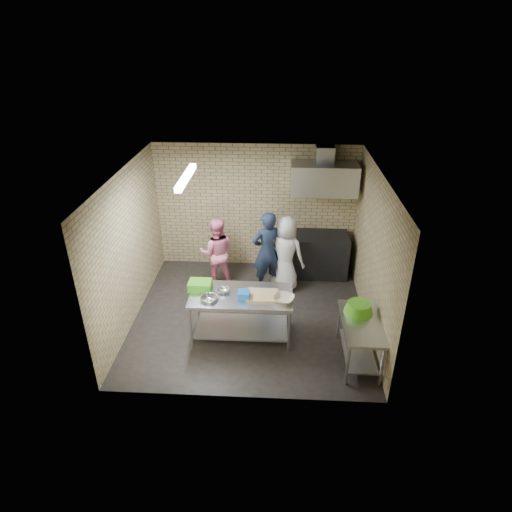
{
  "coord_description": "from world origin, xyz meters",
  "views": [
    {
      "loc": [
        0.48,
        -6.62,
        4.8
      ],
      "look_at": [
        0.1,
        0.2,
        1.15
      ],
      "focal_mm": 30.72,
      "sensor_mm": 36.0,
      "label": 1
    }
  ],
  "objects_px": {
    "green_crate": "(200,285)",
    "woman_white": "(286,253)",
    "stove": "(318,254)",
    "blue_tub": "(244,295)",
    "bottle_green": "(345,180)",
    "bottle_red": "(325,179)",
    "side_counter": "(359,341)",
    "woman_pink": "(217,252)",
    "man_navy": "(267,251)",
    "green_basin": "(359,308)",
    "prep_table": "(242,315)"
  },
  "relations": [
    {
      "from": "green_crate",
      "to": "woman_white",
      "type": "relative_size",
      "value": 0.24
    },
    {
      "from": "stove",
      "to": "blue_tub",
      "type": "height_order",
      "value": "blue_tub"
    },
    {
      "from": "blue_tub",
      "to": "bottle_green",
      "type": "height_order",
      "value": "bottle_green"
    },
    {
      "from": "stove",
      "to": "bottle_red",
      "type": "xyz_separation_m",
      "value": [
        0.05,
        0.24,
        1.58
      ]
    },
    {
      "from": "side_counter",
      "to": "blue_tub",
      "type": "bearing_deg",
      "value": 167.49
    },
    {
      "from": "bottle_red",
      "to": "woman_pink",
      "type": "height_order",
      "value": "bottle_red"
    },
    {
      "from": "bottle_red",
      "to": "woman_white",
      "type": "bearing_deg",
      "value": -132.14
    },
    {
      "from": "green_crate",
      "to": "man_navy",
      "type": "height_order",
      "value": "man_navy"
    },
    {
      "from": "woman_white",
      "to": "blue_tub",
      "type": "bearing_deg",
      "value": 95.47
    },
    {
      "from": "green_crate",
      "to": "blue_tub",
      "type": "bearing_deg",
      "value": -16.35
    },
    {
      "from": "green_basin",
      "to": "man_navy",
      "type": "distance_m",
      "value": 2.39
    },
    {
      "from": "blue_tub",
      "to": "green_crate",
      "type": "bearing_deg",
      "value": 163.65
    },
    {
      "from": "bottle_green",
      "to": "woman_pink",
      "type": "height_order",
      "value": "bottle_green"
    },
    {
      "from": "prep_table",
      "to": "stove",
      "type": "bearing_deg",
      "value": 57.05
    },
    {
      "from": "prep_table",
      "to": "green_crate",
      "type": "relative_size",
      "value": 4.5
    },
    {
      "from": "side_counter",
      "to": "blue_tub",
      "type": "xyz_separation_m",
      "value": [
        -1.85,
        0.41,
        0.53
      ]
    },
    {
      "from": "green_crate",
      "to": "woman_white",
      "type": "distance_m",
      "value": 2.11
    },
    {
      "from": "green_crate",
      "to": "green_basin",
      "type": "bearing_deg",
      "value": -8.39
    },
    {
      "from": "stove",
      "to": "green_crate",
      "type": "distance_m",
      "value": 3.06
    },
    {
      "from": "blue_tub",
      "to": "bottle_red",
      "type": "bearing_deg",
      "value": 60.63
    },
    {
      "from": "green_crate",
      "to": "bottle_red",
      "type": "xyz_separation_m",
      "value": [
        2.2,
        2.36,
        1.11
      ]
    },
    {
      "from": "stove",
      "to": "green_basin",
      "type": "xyz_separation_m",
      "value": [
        0.43,
        -2.5,
        0.38
      ]
    },
    {
      "from": "green_basin",
      "to": "woman_pink",
      "type": "xyz_separation_m",
      "value": [
        -2.52,
        1.94,
        -0.1
      ]
    },
    {
      "from": "side_counter",
      "to": "green_crate",
      "type": "height_order",
      "value": "green_crate"
    },
    {
      "from": "green_basin",
      "to": "woman_white",
      "type": "height_order",
      "value": "woman_white"
    },
    {
      "from": "man_navy",
      "to": "woman_pink",
      "type": "xyz_separation_m",
      "value": [
        -1.01,
        0.09,
        -0.1
      ]
    },
    {
      "from": "side_counter",
      "to": "stove",
      "type": "height_order",
      "value": "stove"
    },
    {
      "from": "woman_white",
      "to": "man_navy",
      "type": "bearing_deg",
      "value": 35.29
    },
    {
      "from": "side_counter",
      "to": "stove",
      "type": "distance_m",
      "value": 2.79
    },
    {
      "from": "prep_table",
      "to": "woman_pink",
      "type": "height_order",
      "value": "woman_pink"
    },
    {
      "from": "bottle_red",
      "to": "woman_pink",
      "type": "xyz_separation_m",
      "value": [
        -2.14,
        -0.8,
        -1.3
      ]
    },
    {
      "from": "green_basin",
      "to": "bottle_red",
      "type": "xyz_separation_m",
      "value": [
        -0.38,
        2.74,
        1.19
      ]
    },
    {
      "from": "man_navy",
      "to": "woman_pink",
      "type": "relative_size",
      "value": 1.13
    },
    {
      "from": "stove",
      "to": "man_navy",
      "type": "relative_size",
      "value": 0.72
    },
    {
      "from": "bottle_green",
      "to": "woman_pink",
      "type": "relative_size",
      "value": 0.1
    },
    {
      "from": "stove",
      "to": "blue_tub",
      "type": "relative_size",
      "value": 6.38
    },
    {
      "from": "prep_table",
      "to": "woman_pink",
      "type": "bearing_deg",
      "value": 110.81
    },
    {
      "from": "side_counter",
      "to": "blue_tub",
      "type": "height_order",
      "value": "blue_tub"
    },
    {
      "from": "green_basin",
      "to": "man_navy",
      "type": "height_order",
      "value": "man_navy"
    },
    {
      "from": "man_navy",
      "to": "woman_white",
      "type": "relative_size",
      "value": 1.07
    },
    {
      "from": "green_basin",
      "to": "bottle_green",
      "type": "xyz_separation_m",
      "value": [
        0.02,
        2.74,
        1.18
      ]
    },
    {
      "from": "side_counter",
      "to": "woman_pink",
      "type": "relative_size",
      "value": 0.82
    },
    {
      "from": "stove",
      "to": "green_basin",
      "type": "height_order",
      "value": "green_basin"
    },
    {
      "from": "green_basin",
      "to": "woman_pink",
      "type": "height_order",
      "value": "woman_pink"
    },
    {
      "from": "blue_tub",
      "to": "man_navy",
      "type": "distance_m",
      "value": 1.72
    },
    {
      "from": "prep_table",
      "to": "bottle_green",
      "type": "relative_size",
      "value": 11.29
    },
    {
      "from": "woman_white",
      "to": "woman_pink",
      "type": "bearing_deg",
      "value": 25.8
    },
    {
      "from": "bottle_red",
      "to": "bottle_green",
      "type": "xyz_separation_m",
      "value": [
        0.4,
        0.0,
        -0.01
      ]
    },
    {
      "from": "prep_table",
      "to": "woman_pink",
      "type": "relative_size",
      "value": 1.16
    },
    {
      "from": "bottle_red",
      "to": "stove",
      "type": "bearing_deg",
      "value": -101.77
    }
  ]
}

